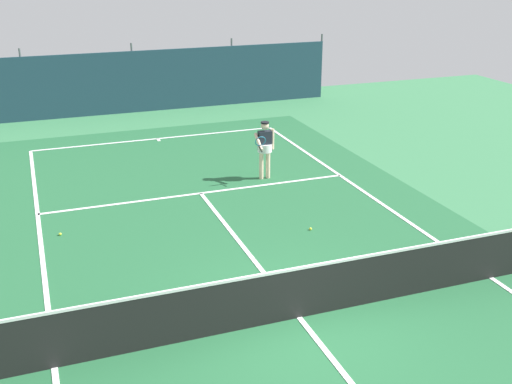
{
  "coord_description": "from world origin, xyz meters",
  "views": [
    {
      "loc": [
        -3.97,
        -8.61,
        6.0
      ],
      "look_at": [
        0.6,
        3.81,
        0.9
      ],
      "focal_mm": 44.04,
      "sensor_mm": 36.0,
      "label": 1
    }
  ],
  "objects_px": {
    "tennis_player": "(265,146)",
    "tennis_ball_near_player": "(311,229)",
    "tennis_ball_midcourt": "(60,234)",
    "tennis_net": "(300,292)"
  },
  "relations": [
    {
      "from": "tennis_ball_midcourt",
      "to": "tennis_ball_near_player",
      "type": "bearing_deg",
      "value": -17.37
    },
    {
      "from": "tennis_player",
      "to": "tennis_ball_near_player",
      "type": "height_order",
      "value": "tennis_player"
    },
    {
      "from": "tennis_net",
      "to": "tennis_ball_midcourt",
      "type": "bearing_deg",
      "value": 126.49
    },
    {
      "from": "tennis_net",
      "to": "tennis_ball_near_player",
      "type": "bearing_deg",
      "value": 62.01
    },
    {
      "from": "tennis_ball_near_player",
      "to": "tennis_ball_midcourt",
      "type": "height_order",
      "value": "same"
    },
    {
      "from": "tennis_player",
      "to": "tennis_ball_near_player",
      "type": "distance_m",
      "value": 3.77
    },
    {
      "from": "tennis_player",
      "to": "tennis_ball_midcourt",
      "type": "height_order",
      "value": "tennis_player"
    },
    {
      "from": "tennis_ball_near_player",
      "to": "tennis_net",
      "type": "bearing_deg",
      "value": -117.99
    },
    {
      "from": "tennis_ball_midcourt",
      "to": "tennis_player",
      "type": "bearing_deg",
      "value": 18.89
    },
    {
      "from": "tennis_net",
      "to": "tennis_player",
      "type": "bearing_deg",
      "value": 73.83
    }
  ]
}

